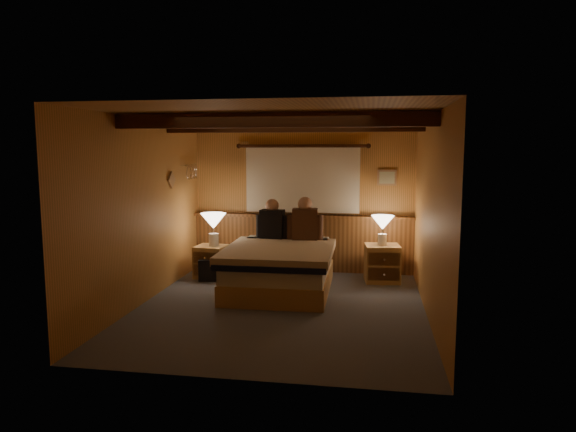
% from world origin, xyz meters
% --- Properties ---
extents(floor, '(4.20, 4.20, 0.00)m').
position_xyz_m(floor, '(0.00, 0.00, 0.00)').
color(floor, '#4B4F59').
rests_on(floor, ground).
extents(ceiling, '(4.20, 4.20, 0.00)m').
position_xyz_m(ceiling, '(0.00, 0.00, 2.40)').
color(ceiling, '#BC8A46').
rests_on(ceiling, wall_back).
extents(wall_back, '(3.60, 0.00, 3.60)m').
position_xyz_m(wall_back, '(0.00, 2.10, 1.20)').
color(wall_back, '#CD8849').
rests_on(wall_back, floor).
extents(wall_left, '(0.00, 4.20, 4.20)m').
position_xyz_m(wall_left, '(-1.80, 0.00, 1.20)').
color(wall_left, '#CD8849').
rests_on(wall_left, floor).
extents(wall_right, '(0.00, 4.20, 4.20)m').
position_xyz_m(wall_right, '(1.80, 0.00, 1.20)').
color(wall_right, '#CD8849').
rests_on(wall_right, floor).
extents(wall_front, '(3.60, 0.00, 3.60)m').
position_xyz_m(wall_front, '(0.00, -2.10, 1.20)').
color(wall_front, '#CD8849').
rests_on(wall_front, floor).
extents(wainscot, '(3.60, 0.23, 0.94)m').
position_xyz_m(wainscot, '(0.00, 2.04, 0.49)').
color(wainscot, brown).
rests_on(wainscot, wall_back).
extents(curtain_window, '(2.18, 0.09, 1.11)m').
position_xyz_m(curtain_window, '(0.00, 2.03, 1.52)').
color(curtain_window, '#402310').
rests_on(curtain_window, wall_back).
extents(ceiling_beams, '(3.60, 1.65, 0.16)m').
position_xyz_m(ceiling_beams, '(0.00, 0.15, 2.31)').
color(ceiling_beams, '#402310').
rests_on(ceiling_beams, ceiling).
extents(coat_rail, '(0.05, 0.55, 0.24)m').
position_xyz_m(coat_rail, '(-1.72, 1.58, 1.67)').
color(coat_rail, white).
rests_on(coat_rail, wall_left).
extents(framed_print, '(0.30, 0.04, 0.25)m').
position_xyz_m(framed_print, '(1.35, 2.08, 1.55)').
color(framed_print, '#A87D54').
rests_on(framed_print, wall_back).
extents(bed, '(1.50, 1.91, 0.64)m').
position_xyz_m(bed, '(-0.14, 0.75, 0.33)').
color(bed, tan).
rests_on(bed, floor).
extents(nightstand_left, '(0.50, 0.46, 0.50)m').
position_xyz_m(nightstand_left, '(-1.35, 1.35, 0.25)').
color(nightstand_left, tan).
rests_on(nightstand_left, floor).
extents(nightstand_right, '(0.56, 0.51, 0.56)m').
position_xyz_m(nightstand_right, '(1.29, 1.52, 0.28)').
color(nightstand_right, tan).
rests_on(nightstand_right, floor).
extents(lamp_left, '(0.39, 0.39, 0.51)m').
position_xyz_m(lamp_left, '(-1.30, 1.35, 0.86)').
color(lamp_left, white).
rests_on(lamp_left, nightstand_left).
extents(lamp_right, '(0.34, 0.34, 0.45)m').
position_xyz_m(lamp_right, '(1.29, 1.52, 0.88)').
color(lamp_right, white).
rests_on(lamp_right, nightstand_right).
extents(person_left, '(0.52, 0.24, 0.63)m').
position_xyz_m(person_left, '(-0.38, 1.40, 0.89)').
color(person_left, black).
rests_on(person_left, bed).
extents(person_right, '(0.55, 0.24, 0.67)m').
position_xyz_m(person_right, '(0.13, 1.38, 0.91)').
color(person_right, '#452A1B').
rests_on(person_right, bed).
extents(duffel_bag, '(0.60, 0.43, 0.39)m').
position_xyz_m(duffel_bag, '(-1.22, 1.25, 0.17)').
color(duffel_bag, black).
rests_on(duffel_bag, floor).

